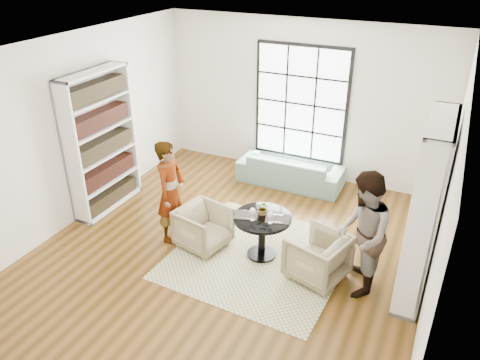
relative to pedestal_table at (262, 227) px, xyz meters
The scene contains 16 objects.
ground 0.68m from the pedestal_table, behind, with size 6.00×6.00×0.00m, color brown.
room_shell 1.00m from the pedestal_table, 134.57° to the left, with size 6.00×6.01×6.00m.
rug 0.49m from the pedestal_table, 106.30° to the right, with size 2.43×2.43×0.01m, color beige.
pedestal_table is the anchor object (origin of this frame).
sofa 2.42m from the pedestal_table, 99.98° to the left, with size 1.98×0.78×0.58m, color gray.
armchair_left 0.93m from the pedestal_table, behind, with size 0.69×0.71×0.65m, color tan.
armchair_right 0.90m from the pedestal_table, ahead, with size 0.72×0.74×0.67m, color tan.
person_left 1.49m from the pedestal_table, behind, with size 0.59×0.39×1.63m, color gray.
person_right 1.48m from the pedestal_table, ahead, with size 0.84×0.65×1.72m, color gray.
placemat_left 0.31m from the pedestal_table, 164.86° to the right, with size 0.34×0.26×0.01m, color #282623.
placemat_right 0.29m from the pedestal_table, ahead, with size 0.34×0.26×0.01m, color #282623.
cutlery_left 0.31m from the pedestal_table, 164.86° to the right, with size 0.14×0.22×0.01m, color silver, non-canonical shape.
cutlery_right 0.30m from the pedestal_table, ahead, with size 0.14×0.22×0.01m, color silver, non-canonical shape.
wine_glass_left 0.36m from the pedestal_table, 124.57° to the right, with size 0.09×0.09×0.19m.
wine_glass_right 0.37m from the pedestal_table, 32.93° to the right, with size 0.08×0.08×0.18m.
flower_centerpiece 0.30m from the pedestal_table, 102.69° to the left, with size 0.19×0.17×0.21m, color gray.
Camera 1 is at (2.62, -5.21, 4.21)m, focal length 35.00 mm.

